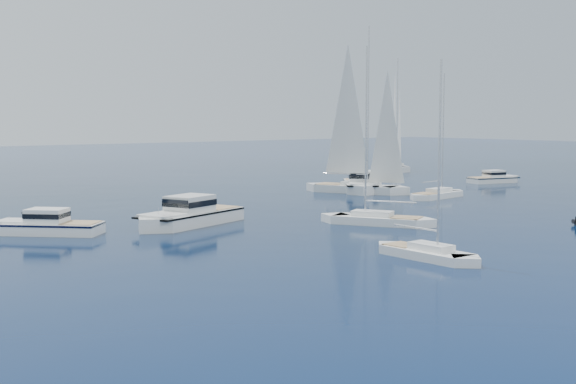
# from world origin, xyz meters

# --- Properties ---
(motor_cruiser_centre) EXTENTS (11.77, 7.09, 2.96)m
(motor_cruiser_centre) POSITION_xyz_m (-11.81, 27.16, 0.00)
(motor_cruiser_centre) COLOR silver
(motor_cruiser_centre) RESTS_ON ground
(motor_cruiser_far_r) EXTENTS (8.26, 4.20, 2.08)m
(motor_cruiser_far_r) POSITION_xyz_m (38.70, 36.38, 0.00)
(motor_cruiser_far_r) COLOR silver
(motor_cruiser_far_r) RESTS_ON ground
(motor_cruiser_far_l) EXTENTS (8.25, 8.25, 2.34)m
(motor_cruiser_far_l) POSITION_xyz_m (-22.13, 29.66, 0.00)
(motor_cruiser_far_l) COLOR white
(motor_cruiser_far_l) RESTS_ON ground
(motor_cruiser_distant) EXTENTS (9.81, 10.85, 2.95)m
(motor_cruiser_distant) POSITION_xyz_m (17.39, 38.76, 0.00)
(motor_cruiser_distant) COLOR silver
(motor_cruiser_distant) RESTS_ON ground
(sailboat_fore) EXTENTS (2.23, 8.24, 12.07)m
(sailboat_fore) POSITION_xyz_m (-7.69, 6.49, 0.00)
(sailboat_fore) COLOR white
(sailboat_fore) RESTS_ON ground
(sailboat_mid_r) EXTENTS (6.95, 9.74, 14.32)m
(sailboat_mid_r) POSITION_xyz_m (0.12, 18.54, 0.00)
(sailboat_mid_r) COLOR white
(sailboat_mid_r) RESTS_ON ground
(sailboat_centre) EXTENTS (9.34, 3.71, 13.36)m
(sailboat_centre) POSITION_xyz_m (18.85, 28.71, 0.00)
(sailboat_centre) COLOR white
(sailboat_centre) RESTS_ON ground
(sailboat_sails_r) EXTENTS (8.53, 13.03, 18.88)m
(sailboat_sails_r) POSITION_xyz_m (16.02, 37.91, 0.00)
(sailboat_sails_r) COLOR silver
(sailboat_sails_r) RESTS_ON ground
(sailboat_sails_far) EXTENTS (9.87, 11.86, 18.14)m
(sailboat_sails_far) POSITION_xyz_m (45.25, 60.29, 0.00)
(sailboat_sails_far) COLOR white
(sailboat_sails_far) RESTS_ON ground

